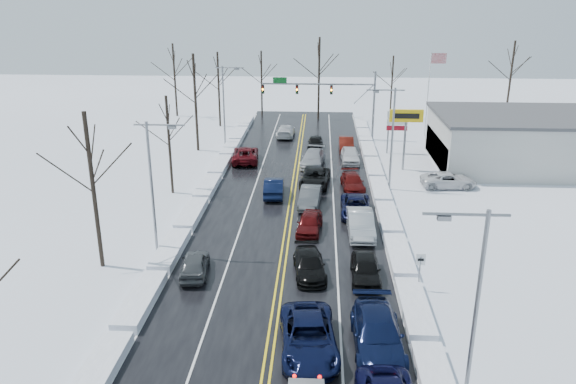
# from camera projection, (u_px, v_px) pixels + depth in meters

# --- Properties ---
(ground) EXTENTS (160.00, 160.00, 0.00)m
(ground) POSITION_uv_depth(u_px,v_px,m) (287.00, 232.00, 40.97)
(ground) COLOR silver
(ground) RESTS_ON ground
(road_surface) EXTENTS (14.00, 84.00, 0.01)m
(road_surface) POSITION_uv_depth(u_px,v_px,m) (289.00, 222.00, 42.85)
(road_surface) COLOR black
(road_surface) RESTS_ON ground
(snow_bank_left) EXTENTS (1.47, 72.00, 0.56)m
(snow_bank_left) POSITION_uv_depth(u_px,v_px,m) (190.00, 219.00, 43.26)
(snow_bank_left) COLOR white
(snow_bank_left) RESTS_ON ground
(snow_bank_right) EXTENTS (1.47, 72.00, 0.56)m
(snow_bank_right) POSITION_uv_depth(u_px,v_px,m) (389.00, 224.00, 42.44)
(snow_bank_right) COLOR white
(snow_bank_right) RESTS_ON ground
(traffic_signal_mast) EXTENTS (13.28, 0.39, 8.00)m
(traffic_signal_mast) POSITION_uv_depth(u_px,v_px,m) (331.00, 93.00, 65.27)
(traffic_signal_mast) COLOR slate
(traffic_signal_mast) RESTS_ON ground
(tires_plus_sign) EXTENTS (3.20, 0.34, 6.00)m
(tires_plus_sign) POSITION_uv_depth(u_px,v_px,m) (406.00, 120.00, 53.77)
(tires_plus_sign) COLOR slate
(tires_plus_sign) RESTS_ON ground
(used_vehicles_sign) EXTENTS (2.20, 0.22, 4.65)m
(used_vehicles_sign) POSITION_uv_depth(u_px,v_px,m) (397.00, 123.00, 59.98)
(used_vehicles_sign) COLOR slate
(used_vehicles_sign) RESTS_ON ground
(speed_limit_sign) EXTENTS (0.55, 0.09, 2.35)m
(speed_limit_sign) POSITION_uv_depth(u_px,v_px,m) (420.00, 265.00, 32.45)
(speed_limit_sign) COLOR slate
(speed_limit_sign) RESTS_ON ground
(flagpole) EXTENTS (1.87, 1.20, 10.00)m
(flagpole) POSITION_uv_depth(u_px,v_px,m) (430.00, 87.00, 66.37)
(flagpole) COLOR silver
(flagpole) RESTS_ON ground
(dealership_building) EXTENTS (20.40, 12.40, 5.30)m
(dealership_building) POSITION_uv_depth(u_px,v_px,m) (538.00, 140.00, 55.71)
(dealership_building) COLOR #B9B8B3
(dealership_building) RESTS_ON ground
(streetlight_se) EXTENTS (3.20, 0.25, 9.00)m
(streetlight_se) POSITION_uv_depth(u_px,v_px,m) (472.00, 298.00, 21.81)
(streetlight_se) COLOR slate
(streetlight_se) RESTS_ON ground
(streetlight_ne) EXTENTS (3.20, 0.25, 9.00)m
(streetlight_ne) POSITION_uv_depth(u_px,v_px,m) (390.00, 131.00, 48.14)
(streetlight_ne) COLOR slate
(streetlight_ne) RESTS_ON ground
(streetlight_sw) EXTENTS (3.20, 0.25, 9.00)m
(streetlight_sw) POSITION_uv_depth(u_px,v_px,m) (154.00, 178.00, 35.88)
(streetlight_sw) COLOR slate
(streetlight_sw) RESTS_ON ground
(streetlight_nw) EXTENTS (3.20, 0.25, 9.00)m
(streetlight_nw) POSITION_uv_depth(u_px,v_px,m) (225.00, 100.00, 62.21)
(streetlight_nw) COLOR slate
(streetlight_nw) RESTS_ON ground
(tree_left_b) EXTENTS (4.00, 4.00, 10.00)m
(tree_left_b) POSITION_uv_depth(u_px,v_px,m) (90.00, 161.00, 33.61)
(tree_left_b) COLOR #2D231C
(tree_left_b) RESTS_ON ground
(tree_left_c) EXTENTS (3.40, 3.40, 8.50)m
(tree_left_c) POSITION_uv_depth(u_px,v_px,m) (168.00, 126.00, 47.07)
(tree_left_c) COLOR #2D231C
(tree_left_c) RESTS_ON ground
(tree_left_d) EXTENTS (4.20, 4.20, 10.50)m
(tree_left_d) POSITION_uv_depth(u_px,v_px,m) (195.00, 84.00, 59.81)
(tree_left_d) COLOR #2D231C
(tree_left_d) RESTS_ON ground
(tree_left_e) EXTENTS (3.80, 3.80, 9.50)m
(tree_left_e) POSITION_uv_depth(u_px,v_px,m) (218.00, 75.00, 71.30)
(tree_left_e) COLOR #2D231C
(tree_left_e) RESTS_ON ground
(tree_far_a) EXTENTS (4.00, 4.00, 10.00)m
(tree_far_a) POSITION_uv_depth(u_px,v_px,m) (174.00, 66.00, 77.22)
(tree_far_a) COLOR #2D231C
(tree_far_a) RESTS_ON ground
(tree_far_b) EXTENTS (3.60, 3.60, 9.00)m
(tree_far_b) POSITION_uv_depth(u_px,v_px,m) (261.00, 71.00, 77.74)
(tree_far_b) COLOR #2D231C
(tree_far_b) RESTS_ON ground
(tree_far_c) EXTENTS (4.40, 4.40, 11.00)m
(tree_far_c) POSITION_uv_depth(u_px,v_px,m) (319.00, 63.00, 74.96)
(tree_far_c) COLOR #2D231C
(tree_far_c) RESTS_ON ground
(tree_far_d) EXTENTS (3.40, 3.40, 8.50)m
(tree_far_d) POSITION_uv_depth(u_px,v_px,m) (392.00, 75.00, 76.41)
(tree_far_d) COLOR #2D231C
(tree_far_d) RESTS_ON ground
(tree_far_e) EXTENTS (4.20, 4.20, 10.50)m
(tree_far_e) POSITION_uv_depth(u_px,v_px,m) (512.00, 65.00, 75.55)
(tree_far_e) COLOR #2D231C
(tree_far_e) RESTS_ON ground
(queued_car_2) EXTENTS (3.19, 6.04, 1.62)m
(queued_car_2) POSITION_uv_depth(u_px,v_px,m) (308.00, 351.00, 27.40)
(queued_car_2) COLOR black
(queued_car_2) RESTS_ON ground
(queued_car_3) EXTENTS (2.38, 4.74, 1.32)m
(queued_car_3) POSITION_uv_depth(u_px,v_px,m) (309.00, 274.00, 34.85)
(queued_car_3) COLOR black
(queued_car_3) RESTS_ON ground
(queued_car_4) EXTENTS (2.10, 4.31, 1.42)m
(queued_car_4) POSITION_uv_depth(u_px,v_px,m) (309.00, 232.00, 41.03)
(queued_car_4) COLOR #48090A
(queued_car_4) RESTS_ON ground
(queued_car_5) EXTENTS (1.99, 4.72, 1.52)m
(queued_car_5) POSITION_uv_depth(u_px,v_px,m) (310.00, 206.00, 46.07)
(queued_car_5) COLOR #45484B
(queued_car_5) RESTS_ON ground
(queued_car_6) EXTENTS (2.93, 5.52, 1.48)m
(queued_car_6) POSITION_uv_depth(u_px,v_px,m) (315.00, 185.00, 50.88)
(queued_car_6) COLOR black
(queued_car_6) RESTS_ON ground
(queued_car_7) EXTENTS (2.77, 5.48, 1.52)m
(queued_car_7) POSITION_uv_depth(u_px,v_px,m) (313.00, 165.00, 56.80)
(queued_car_7) COLOR #95979D
(queued_car_7) RESTS_ON ground
(queued_car_8) EXTENTS (1.78, 4.14, 1.39)m
(queued_car_8) POSITION_uv_depth(u_px,v_px,m) (315.00, 149.00, 62.93)
(queued_car_8) COLOR black
(queued_car_8) RESTS_ON ground
(queued_car_11) EXTENTS (2.54, 5.94, 1.71)m
(queued_car_11) POSITION_uv_depth(u_px,v_px,m) (376.00, 348.00, 27.60)
(queued_car_11) COLOR black
(queued_car_11) RESTS_ON ground
(queued_car_12) EXTENTS (1.81, 4.40, 1.49)m
(queued_car_12) POSITION_uv_depth(u_px,v_px,m) (365.00, 279.00, 34.23)
(queued_car_12) COLOR black
(queued_car_12) RESTS_ON ground
(queued_car_13) EXTENTS (1.92, 5.18, 1.69)m
(queued_car_13) POSITION_uv_depth(u_px,v_px,m) (360.00, 234.00, 40.61)
(queued_car_13) COLOR #A3A6AB
(queued_car_13) RESTS_ON ground
(queued_car_14) EXTENTS (2.43, 5.10, 1.41)m
(queued_car_14) POSITION_uv_depth(u_px,v_px,m) (356.00, 215.00, 44.20)
(queued_car_14) COLOR black
(queued_car_14) RESTS_ON ground
(queued_car_15) EXTENTS (2.23, 4.73, 1.33)m
(queued_car_15) POSITION_uv_depth(u_px,v_px,m) (352.00, 189.00, 49.91)
(queued_car_15) COLOR #4C0B0A
(queued_car_15) RESTS_ON ground
(queued_car_16) EXTENTS (1.90, 4.60, 1.56)m
(queued_car_16) POSITION_uv_depth(u_px,v_px,m) (350.00, 163.00, 57.71)
(queued_car_16) COLOR silver
(queued_car_16) RESTS_ON ground
(queued_car_17) EXTENTS (1.58, 4.50, 1.48)m
(queued_car_17) POSITION_uv_depth(u_px,v_px,m) (346.00, 151.00, 62.09)
(queued_car_17) COLOR #491009
(queued_car_17) RESTS_ON ground
(oncoming_car_0) EXTENTS (1.83, 4.75, 1.54)m
(oncoming_car_0) POSITION_uv_depth(u_px,v_px,m) (274.00, 195.00, 48.45)
(oncoming_car_0) COLOR black
(oncoming_car_0) RESTS_ON ground
(oncoming_car_1) EXTENTS (3.04, 5.76, 1.55)m
(oncoming_car_1) POSITION_uv_depth(u_px,v_px,m) (246.00, 161.00, 58.11)
(oncoming_car_1) COLOR #530B10
(oncoming_car_1) RESTS_ON ground
(oncoming_car_2) EXTENTS (2.24, 5.11, 1.46)m
(oncoming_car_2) POSITION_uv_depth(u_px,v_px,m) (286.00, 137.00, 68.11)
(oncoming_car_2) COLOR silver
(oncoming_car_2) RESTS_ON ground
(oncoming_car_3) EXTENTS (2.04, 4.21, 1.39)m
(oncoming_car_3) POSITION_uv_depth(u_px,v_px,m) (195.00, 274.00, 34.86)
(oncoming_car_3) COLOR #424547
(oncoming_car_3) RESTS_ON ground
(parked_car_0) EXTENTS (5.06, 2.56, 1.37)m
(parked_car_0) POSITION_uv_depth(u_px,v_px,m) (448.00, 187.00, 50.40)
(parked_car_0) COLOR silver
(parked_car_0) RESTS_ON ground
(parked_car_1) EXTENTS (2.19, 5.27, 1.52)m
(parked_car_1) POSITION_uv_depth(u_px,v_px,m) (470.00, 174.00, 54.08)
(parked_car_1) COLOR #3F4144
(parked_car_1) RESTS_ON ground
(parked_car_2) EXTENTS (1.69, 4.18, 1.42)m
(parked_car_2) POSITION_uv_depth(u_px,v_px,m) (438.00, 153.00, 61.26)
(parked_car_2) COLOR black
(parked_car_2) RESTS_ON ground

